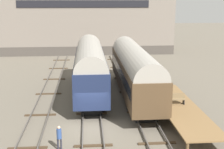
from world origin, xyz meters
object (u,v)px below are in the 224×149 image
(train_car_navy, at_px, (90,66))
(train_car_brown, at_px, (134,69))
(bench, at_px, (177,98))
(person_worker, at_px, (59,136))

(train_car_navy, bearing_deg, train_car_brown, -16.33)
(bench, bearing_deg, train_car_navy, 136.34)
(train_car_navy, distance_m, person_worker, 12.34)
(train_car_navy, height_order, person_worker, train_car_navy)
(person_worker, bearing_deg, train_car_brown, 58.65)
(bench, relative_size, person_worker, 0.84)
(bench, bearing_deg, train_car_brown, 116.46)
(train_car_brown, xyz_separation_m, person_worker, (-6.52, -10.71, -1.91))
(bench, xyz_separation_m, person_worker, (-9.24, -5.26, -0.55))
(train_car_brown, distance_m, person_worker, 12.69)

